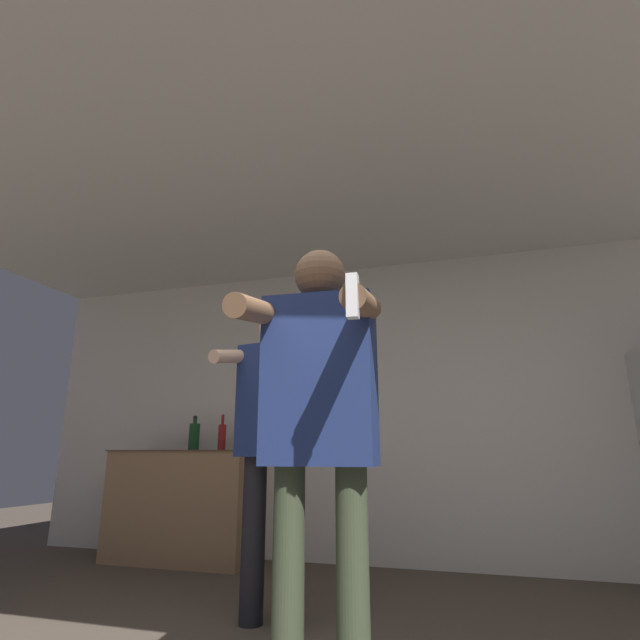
{
  "coord_description": "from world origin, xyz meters",
  "views": [
    {
      "loc": [
        0.62,
        -1.23,
        0.88
      ],
      "look_at": [
        0.08,
        0.55,
        1.38
      ],
      "focal_mm": 28.0,
      "sensor_mm": 36.0,
      "label": 1
    }
  ],
  "objects_px": {
    "bottle_tall_gin": "(194,436)",
    "bottle_dark_rum": "(246,434)",
    "person_woman_foreground": "(319,412)",
    "bottle_short_whiskey": "(222,436)",
    "person_man_side": "(272,434)"
  },
  "relations": [
    {
      "from": "bottle_short_whiskey",
      "to": "person_woman_foreground",
      "type": "bearing_deg",
      "value": -55.15
    },
    {
      "from": "bottle_tall_gin",
      "to": "bottle_dark_rum",
      "type": "bearing_deg",
      "value": 0.0
    },
    {
      "from": "bottle_tall_gin",
      "to": "bottle_dark_rum",
      "type": "xyz_separation_m",
      "value": [
        0.52,
        0.0,
        0.01
      ]
    },
    {
      "from": "bottle_dark_rum",
      "to": "bottle_short_whiskey",
      "type": "relative_size",
      "value": 1.15
    },
    {
      "from": "person_woman_foreground",
      "to": "person_man_side",
      "type": "xyz_separation_m",
      "value": [
        -0.57,
        0.94,
        -0.04
      ]
    },
    {
      "from": "person_woman_foreground",
      "to": "bottle_short_whiskey",
      "type": "bearing_deg",
      "value": 124.85
    },
    {
      "from": "bottle_dark_rum",
      "to": "person_man_side",
      "type": "distance_m",
      "value": 1.59
    },
    {
      "from": "bottle_tall_gin",
      "to": "bottle_dark_rum",
      "type": "distance_m",
      "value": 0.52
    },
    {
      "from": "bottle_dark_rum",
      "to": "person_woman_foreground",
      "type": "relative_size",
      "value": 0.22
    },
    {
      "from": "bottle_tall_gin",
      "to": "person_woman_foreground",
      "type": "bearing_deg",
      "value": -50.75
    },
    {
      "from": "bottle_tall_gin",
      "to": "person_woman_foreground",
      "type": "height_order",
      "value": "person_woman_foreground"
    },
    {
      "from": "bottle_short_whiskey",
      "to": "person_man_side",
      "type": "distance_m",
      "value": 1.72
    },
    {
      "from": "bottle_tall_gin",
      "to": "bottle_short_whiskey",
      "type": "bearing_deg",
      "value": 0.0
    },
    {
      "from": "bottle_tall_gin",
      "to": "person_man_side",
      "type": "bearing_deg",
      "value": -46.23
    },
    {
      "from": "bottle_short_whiskey",
      "to": "person_woman_foreground",
      "type": "height_order",
      "value": "person_woman_foreground"
    }
  ]
}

